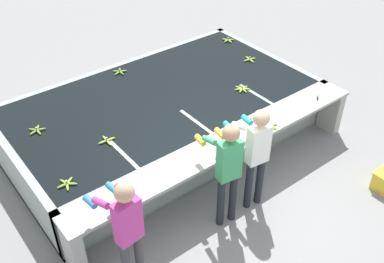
{
  "coord_description": "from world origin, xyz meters",
  "views": [
    {
      "loc": [
        -3.63,
        -3.58,
        5.02
      ],
      "look_at": [
        0.0,
        1.07,
        0.61
      ],
      "focal_mm": 42.0,
      "sensor_mm": 36.0,
      "label": 1
    }
  ],
  "objects_px": {
    "banana_bunch_ledge_0": "(269,126)",
    "banana_bunch_floating_2": "(107,141)",
    "worker_1": "(228,165)",
    "banana_bunch_floating_3": "(120,72)",
    "banana_bunch_floating_6": "(250,59)",
    "banana_bunch_floating_0": "(67,184)",
    "banana_bunch_floating_4": "(242,89)",
    "banana_bunch_floating_5": "(37,130)",
    "worker_2": "(256,150)",
    "knife_0": "(318,96)",
    "worker_0": "(127,226)",
    "banana_bunch_floating_1": "(228,40)"
  },
  "relations": [
    {
      "from": "worker_0",
      "to": "banana_bunch_floating_3",
      "type": "distance_m",
      "value": 3.97
    },
    {
      "from": "banana_bunch_floating_0",
      "to": "banana_bunch_floating_1",
      "type": "xyz_separation_m",
      "value": [
        4.63,
        1.97,
        0.0
      ]
    },
    {
      "from": "banana_bunch_floating_1",
      "to": "banana_bunch_floating_3",
      "type": "bearing_deg",
      "value": 174.77
    },
    {
      "from": "banana_bunch_floating_0",
      "to": "banana_bunch_ledge_0",
      "type": "height_order",
      "value": "banana_bunch_ledge_0"
    },
    {
      "from": "banana_bunch_floating_4",
      "to": "banana_bunch_floating_5",
      "type": "height_order",
      "value": "same"
    },
    {
      "from": "banana_bunch_floating_4",
      "to": "banana_bunch_floating_5",
      "type": "xyz_separation_m",
      "value": [
        -3.35,
        1.05,
        0.0
      ]
    },
    {
      "from": "worker_2",
      "to": "banana_bunch_floating_2",
      "type": "distance_m",
      "value": 2.22
    },
    {
      "from": "banana_bunch_floating_1",
      "to": "banana_bunch_floating_5",
      "type": "distance_m",
      "value": 4.51
    },
    {
      "from": "banana_bunch_ledge_0",
      "to": "banana_bunch_floating_2",
      "type": "bearing_deg",
      "value": 150.54
    },
    {
      "from": "worker_1",
      "to": "banana_bunch_floating_3",
      "type": "distance_m",
      "value": 3.4
    },
    {
      "from": "banana_bunch_floating_0",
      "to": "worker_2",
      "type": "bearing_deg",
      "value": -26.29
    },
    {
      "from": "banana_bunch_floating_1",
      "to": "worker_2",
      "type": "bearing_deg",
      "value": -125.94
    },
    {
      "from": "banana_bunch_floating_0",
      "to": "banana_bunch_floating_5",
      "type": "xyz_separation_m",
      "value": [
        0.16,
        1.39,
        0.0
      ]
    },
    {
      "from": "worker_1",
      "to": "banana_bunch_floating_1",
      "type": "distance_m",
      "value": 4.23
    },
    {
      "from": "banana_bunch_floating_0",
      "to": "banana_bunch_floating_4",
      "type": "xyz_separation_m",
      "value": [
        3.51,
        0.34,
        -0.0
      ]
    },
    {
      "from": "banana_bunch_floating_2",
      "to": "banana_bunch_floating_5",
      "type": "xyz_separation_m",
      "value": [
        -0.72,
        0.9,
        -0.0
      ]
    },
    {
      "from": "worker_2",
      "to": "knife_0",
      "type": "relative_size",
      "value": 5.79
    },
    {
      "from": "banana_bunch_floating_3",
      "to": "worker_2",
      "type": "bearing_deg",
      "value": -85.91
    },
    {
      "from": "banana_bunch_floating_5",
      "to": "worker_0",
      "type": "bearing_deg",
      "value": -89.55
    },
    {
      "from": "banana_bunch_floating_2",
      "to": "knife_0",
      "type": "xyz_separation_m",
      "value": [
        3.49,
        -1.14,
        -0.01
      ]
    },
    {
      "from": "banana_bunch_ledge_0",
      "to": "knife_0",
      "type": "distance_m",
      "value": 1.3
    },
    {
      "from": "banana_bunch_floating_5",
      "to": "knife_0",
      "type": "relative_size",
      "value": 0.94
    },
    {
      "from": "banana_bunch_floating_4",
      "to": "banana_bunch_floating_6",
      "type": "distance_m",
      "value": 1.13
    },
    {
      "from": "banana_bunch_floating_3",
      "to": "banana_bunch_ledge_0",
      "type": "bearing_deg",
      "value": -71.87
    },
    {
      "from": "banana_bunch_floating_6",
      "to": "knife_0",
      "type": "relative_size",
      "value": 0.95
    },
    {
      "from": "worker_2",
      "to": "banana_bunch_ledge_0",
      "type": "height_order",
      "value": "worker_2"
    },
    {
      "from": "worker_2",
      "to": "banana_bunch_floating_6",
      "type": "relative_size",
      "value": 6.09
    },
    {
      "from": "banana_bunch_floating_3",
      "to": "knife_0",
      "type": "bearing_deg",
      "value": -51.54
    },
    {
      "from": "banana_bunch_floating_1",
      "to": "banana_bunch_ledge_0",
      "type": "distance_m",
      "value": 3.12
    },
    {
      "from": "banana_bunch_ledge_0",
      "to": "banana_bunch_floating_4",
      "type": "bearing_deg",
      "value": 68.38
    },
    {
      "from": "worker_2",
      "to": "banana_bunch_floating_4",
      "type": "height_order",
      "value": "worker_2"
    },
    {
      "from": "banana_bunch_floating_1",
      "to": "banana_bunch_floating_0",
      "type": "bearing_deg",
      "value": -156.91
    },
    {
      "from": "worker_2",
      "to": "banana_bunch_floating_0",
      "type": "height_order",
      "value": "worker_2"
    },
    {
      "from": "worker_2",
      "to": "banana_bunch_floating_0",
      "type": "relative_size",
      "value": 6.19
    },
    {
      "from": "worker_1",
      "to": "banana_bunch_ledge_0",
      "type": "xyz_separation_m",
      "value": [
        1.27,
        0.44,
        -0.16
      ]
    },
    {
      "from": "banana_bunch_floating_1",
      "to": "banana_bunch_floating_3",
      "type": "xyz_separation_m",
      "value": [
        -2.51,
        0.23,
        0.0
      ]
    },
    {
      "from": "banana_bunch_floating_1",
      "to": "banana_bunch_floating_5",
      "type": "height_order",
      "value": "same"
    },
    {
      "from": "banana_bunch_ledge_0",
      "to": "banana_bunch_floating_6",
      "type": "bearing_deg",
      "value": 54.1
    },
    {
      "from": "worker_1",
      "to": "banana_bunch_floating_3",
      "type": "relative_size",
      "value": 6.25
    },
    {
      "from": "banana_bunch_floating_5",
      "to": "banana_bunch_floating_0",
      "type": "bearing_deg",
      "value": -96.48
    },
    {
      "from": "banana_bunch_floating_6",
      "to": "worker_0",
      "type": "bearing_deg",
      "value": -151.12
    },
    {
      "from": "banana_bunch_floating_1",
      "to": "banana_bunch_ledge_0",
      "type": "relative_size",
      "value": 0.98
    },
    {
      "from": "worker_0",
      "to": "knife_0",
      "type": "height_order",
      "value": "worker_0"
    },
    {
      "from": "worker_2",
      "to": "banana_bunch_floating_6",
      "type": "distance_m",
      "value": 3.01
    },
    {
      "from": "worker_0",
      "to": "banana_bunch_floating_1",
      "type": "bearing_deg",
      "value": 36.0
    },
    {
      "from": "worker_1",
      "to": "banana_bunch_floating_3",
      "type": "xyz_separation_m",
      "value": [
        0.31,
        3.38,
        -0.16
      ]
    },
    {
      "from": "banana_bunch_floating_5",
      "to": "banana_bunch_ledge_0",
      "type": "distance_m",
      "value": 3.62
    },
    {
      "from": "banana_bunch_floating_1",
      "to": "knife_0",
      "type": "relative_size",
      "value": 0.93
    },
    {
      "from": "banana_bunch_floating_0",
      "to": "banana_bunch_floating_6",
      "type": "xyz_separation_m",
      "value": [
        4.38,
        1.06,
        0.0
      ]
    },
    {
      "from": "banana_bunch_floating_4",
      "to": "worker_2",
      "type": "bearing_deg",
      "value": -127.42
    }
  ]
}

